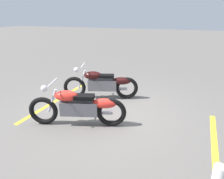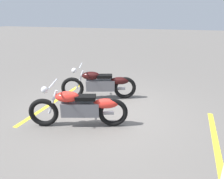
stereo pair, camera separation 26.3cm
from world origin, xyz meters
name	(u,v)px [view 1 (the left image)]	position (x,y,z in m)	size (l,w,h in m)	color
ground_plane	(105,112)	(0.00, 0.00, 0.00)	(60.00, 60.00, 0.00)	#66605B
motorcycle_bright_foreground	(79,107)	(-0.29, -0.81, 0.46)	(2.17, 0.84, 1.04)	black
motorcycle_dark_foreground	(102,84)	(-0.39, 0.85, 0.46)	(2.16, 0.87, 1.04)	black
parking_stripe_near	(58,100)	(-1.62, 0.28, 0.00)	(3.20, 0.12, 0.01)	yellow
parking_stripe_mid	(215,153)	(2.54, -0.93, 0.00)	(3.20, 0.12, 0.01)	yellow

